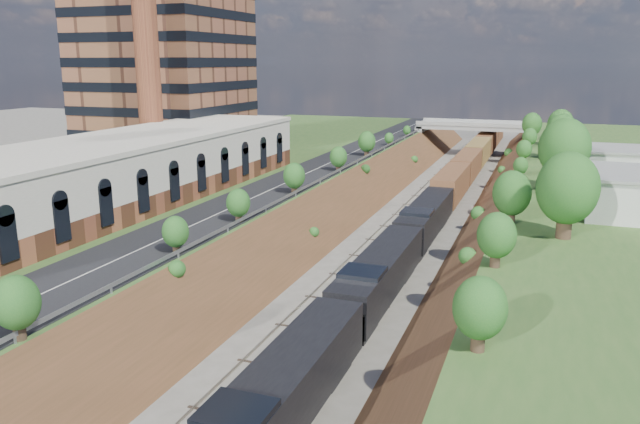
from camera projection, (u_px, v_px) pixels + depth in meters
platform_left at (189, 186)px, 89.89m from camera, size 44.00×180.00×5.00m
embankment_left at (333, 215)px, 83.13m from camera, size 10.00×180.00×10.00m
embankment_right at (504, 230)px, 75.79m from camera, size 10.00×180.00×10.00m
rail_left_track at (395, 220)px, 80.31m from camera, size 1.58×180.00×0.18m
rail_right_track at (435, 223)px, 78.57m from camera, size 1.58×180.00×0.18m
road at (302, 176)px, 83.44m from camera, size 8.00×180.00×0.10m
guardrail at (330, 174)px, 81.78m from camera, size 0.10×171.00×0.70m
commercial_building at (117, 172)px, 66.73m from camera, size 14.30×62.30×7.00m
smokestack at (145, 22)px, 81.93m from camera, size 3.20×3.20×40.00m
overpass at (474, 133)px, 134.87m from camera, size 24.50×8.30×7.40m
white_building_near at (632, 194)px, 62.66m from camera, size 9.00×12.00×4.00m
white_building_far at (609, 163)px, 82.94m from camera, size 8.00×10.00×3.60m
tree_right_large at (568, 189)px, 53.32m from camera, size 5.25×5.25×7.61m
tree_left_crest at (145, 245)px, 45.24m from camera, size 2.45×2.45×3.55m
freight_train at (458, 177)px, 95.19m from camera, size 3.29×149.39×4.85m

